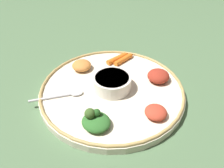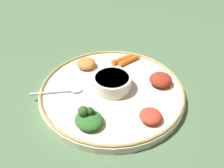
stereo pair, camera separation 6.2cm
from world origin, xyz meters
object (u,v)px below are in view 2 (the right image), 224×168
(center_bowl, at_px, (112,82))
(greens_pile, at_px, (88,118))
(carrot_outer, at_px, (124,59))
(spoon, at_px, (65,91))
(carrot_near_spoon, at_px, (130,60))

(center_bowl, distance_m, greens_pile, 0.14)
(center_bowl, xyz_separation_m, carrot_outer, (0.14, -0.04, -0.01))
(greens_pile, bearing_deg, carrot_outer, -20.01)
(spoon, relative_size, greens_pile, 1.55)
(greens_pile, relative_size, carrot_outer, 1.07)
(spoon, bearing_deg, center_bowl, -83.26)
(carrot_near_spoon, height_order, carrot_outer, same)
(spoon, relative_size, carrot_near_spoon, 1.79)
(greens_pile, distance_m, carrot_outer, 0.29)
(carrot_outer, bearing_deg, carrot_near_spoon, -112.50)
(center_bowl, bearing_deg, greens_pile, 155.96)
(greens_pile, distance_m, carrot_near_spoon, 0.29)
(spoon, height_order, greens_pile, greens_pile)
(center_bowl, height_order, carrot_outer, center_bowl)
(center_bowl, xyz_separation_m, carrot_near_spoon, (0.14, -0.06, -0.01))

